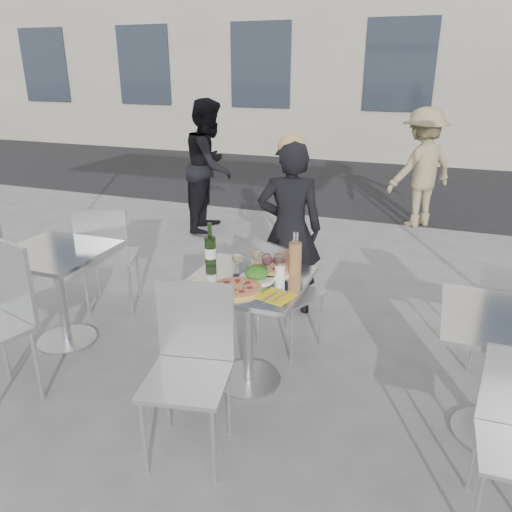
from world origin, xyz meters
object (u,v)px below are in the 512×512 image
(side_chair_rfar, at_px, (506,308))
(wineglass_red_a, at_px, (267,261))
(chair_far, at_px, (282,287))
(wine_bottle, at_px, (210,249))
(salad_plate, at_px, (257,274))
(pedestrian_b, at_px, (422,168))
(wineglass_white_b, at_px, (256,256))
(side_table_right, at_px, (507,354))
(napkin_left, at_px, (191,287))
(chair_near, at_px, (191,356))
(sugar_shaker, at_px, (280,270))
(carafe, at_px, (295,258))
(pizza_near, at_px, (237,288))
(pedestrian_a, at_px, (210,166))
(side_chair_lfar, at_px, (107,251))
(woman_diner, at_px, (290,230))
(wineglass_white_a, at_px, (237,260))
(napkin_right, at_px, (276,296))
(wineglass_red_b, at_px, (278,260))
(main_table, at_px, (248,309))
(side_table_left, at_px, (58,277))
(pizza_far, at_px, (272,267))

(side_chair_rfar, distance_m, wineglass_red_a, 1.63)
(wineglass_red_a, bearing_deg, chair_far, 92.73)
(wine_bottle, bearing_deg, salad_plate, -15.53)
(pedestrian_b, bearing_deg, wineglass_white_b, 31.77)
(side_table_right, height_order, napkin_left, napkin_left)
(chair_near, xyz_separation_m, sugar_shaker, (0.26, 0.72, 0.25))
(wine_bottle, xyz_separation_m, napkin_left, (0.04, -0.36, -0.11))
(chair_far, xyz_separation_m, wine_bottle, (-0.39, -0.35, 0.35))
(chair_far, distance_m, carafe, 0.51)
(pedestrian_b, xyz_separation_m, pizza_near, (-0.81, -4.24, 0.00))
(pedestrian_a, bearing_deg, side_chair_lfar, 176.44)
(woman_diner, bearing_deg, wineglass_white_a, 72.28)
(carafe, distance_m, wineglass_white_a, 0.36)
(wineglass_white_b, distance_m, napkin_right, 0.40)
(side_table_right, xyz_separation_m, pedestrian_b, (-0.69, 4.07, 0.22))
(wineglass_white_b, distance_m, wineglass_red_b, 0.16)
(pedestrian_b, height_order, wineglass_white_b, pedestrian_b)
(wine_bottle, bearing_deg, chair_near, -72.85)
(napkin_left, bearing_deg, pedestrian_b, 56.30)
(side_chair_lfar, bearing_deg, pizza_near, 130.48)
(salad_plate, height_order, napkin_right, salad_plate)
(napkin_left, bearing_deg, woman_diner, 61.66)
(chair_far, height_order, wineglass_white_b, wineglass_white_b)
(main_table, height_order, pedestrian_b, pedestrian_b)
(pizza_near, xyz_separation_m, wineglass_white_b, (0.01, 0.30, 0.10))
(side_chair_rfar, height_order, wineglass_white_b, wineglass_white_b)
(side_chair_rfar, height_order, pizza_near, side_chair_rfar)
(side_table_right, distance_m, wineglass_red_a, 1.44)
(wineglass_red_a, bearing_deg, carafe, 26.87)
(chair_far, xyz_separation_m, napkin_left, (-0.35, -0.71, 0.24))
(salad_plate, bearing_deg, woman_diner, 96.03)
(pizza_near, height_order, wine_bottle, wine_bottle)
(chair_near, bearing_deg, main_table, 71.90)
(side_table_left, distance_m, side_chair_rfar, 3.14)
(side_table_right, xyz_separation_m, side_chair_lfar, (-2.98, 0.55, 0.01))
(napkin_left, bearing_deg, pedestrian_a, 93.88)
(side_chair_lfar, xyz_separation_m, wineglass_white_a, (1.40, -0.53, 0.31))
(chair_far, bearing_deg, side_chair_rfar, -146.11)
(pizza_near, bearing_deg, wine_bottle, 136.43)
(side_chair_lfar, relative_size, woman_diner, 0.64)
(wineglass_red_b, bearing_deg, wineglass_red_a, -155.86)
(woman_diner, bearing_deg, napkin_right, 86.51)
(side_chair_rfar, distance_m, pizza_far, 1.58)
(pedestrian_b, xyz_separation_m, wineglass_red_a, (-0.71, -4.00, 0.10))
(wineglass_red_a, bearing_deg, wineglass_white_a, -164.62)
(side_table_left, relative_size, wineglass_red_a, 4.76)
(side_table_left, height_order, wine_bottle, wine_bottle)
(wineglass_red_b, bearing_deg, wineglass_white_a, -162.19)
(chair_far, bearing_deg, side_chair_lfar, 21.79)
(wineglass_red_a, distance_m, wineglass_red_b, 0.07)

